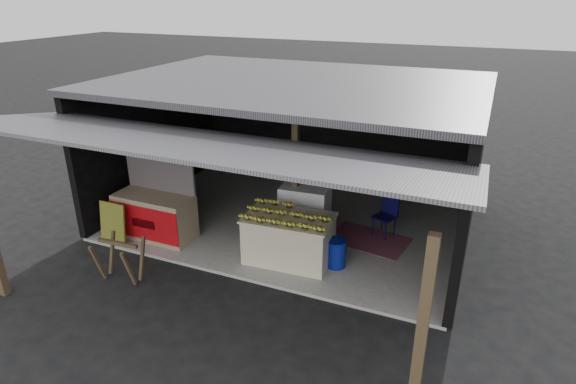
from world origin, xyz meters
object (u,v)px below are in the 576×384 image
at_px(banana_table, 289,238).
at_px(sawhorse, 119,256).
at_px(white_crate, 305,211).
at_px(plastic_chair, 387,213).
at_px(water_barrel, 336,254).
at_px(neighbor_stall, 155,214).

relative_size(banana_table, sawhorse, 2.12).
relative_size(white_crate, plastic_chair, 1.27).
bearing_deg(water_barrel, sawhorse, -151.32).
xyz_separation_m(white_crate, plastic_chair, (1.51, 0.64, -0.04)).
distance_m(banana_table, plastic_chair, 2.20).
relative_size(banana_table, water_barrel, 3.29).
bearing_deg(white_crate, water_barrel, -48.18).
bearing_deg(banana_table, sawhorse, -148.87).
bearing_deg(white_crate, sawhorse, -134.72).
bearing_deg(plastic_chair, banana_table, -107.52).
relative_size(banana_table, plastic_chair, 1.99).
height_order(banana_table, white_crate, white_crate).
distance_m(banana_table, water_barrel, 0.89).
xyz_separation_m(white_crate, sawhorse, (-2.31, -2.72, -0.11)).
height_order(white_crate, water_barrel, white_crate).
distance_m(neighbor_stall, plastic_chair, 4.60).
bearing_deg(white_crate, plastic_chair, 18.70).
xyz_separation_m(banana_table, white_crate, (-0.10, 1.05, 0.08)).
bearing_deg(sawhorse, plastic_chair, 36.96).
xyz_separation_m(neighbor_stall, sawhorse, (0.38, -1.47, -0.07)).
height_order(water_barrel, plastic_chair, plastic_chair).
height_order(banana_table, plastic_chair, banana_table).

